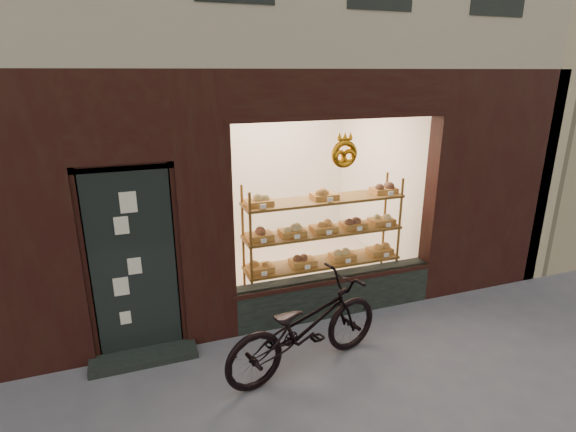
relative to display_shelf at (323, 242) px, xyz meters
name	(u,v)px	position (x,y,z in m)	size (l,w,h in m)	color
display_shelf	(323,242)	(0.00, 0.00, 0.00)	(2.20, 0.45, 1.70)	brown
bicycle	(305,326)	(-0.81, -1.37, -0.35)	(0.67, 1.91, 1.00)	black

